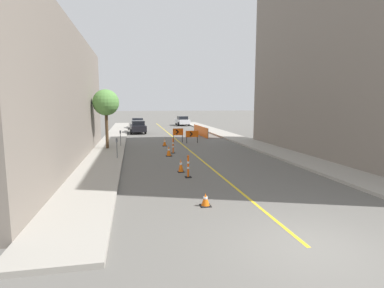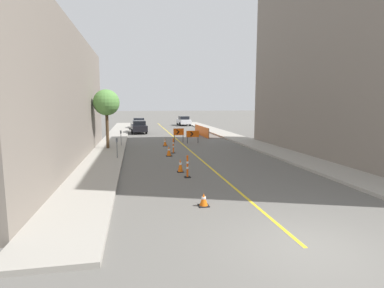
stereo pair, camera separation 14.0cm
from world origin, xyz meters
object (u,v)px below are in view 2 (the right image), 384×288
Objects in this scene: parking_meter_near_curb at (121,135)px; arrow_barricade_primary at (179,133)px; traffic_cone_third at (169,151)px; parked_car_curb_far at (184,121)px; delineator_post_front at (187,168)px; street_tree_left_near at (106,103)px; delineator_post_rear at (173,147)px; arrow_barricade_secondary at (193,134)px; traffic_cone_nearest at (204,200)px; parked_car_curb_mid at (139,123)px; traffic_cone_fourth at (165,142)px; parking_meter_far_curb at (117,144)px; parked_car_curb_near at (139,127)px; traffic_cone_second at (180,165)px.

arrow_barricade_primary is at bearing 22.79° from parking_meter_near_curb.
traffic_cone_third is 30.20m from parked_car_curb_far.
street_tree_left_near is (-4.72, 10.12, 3.26)m from delineator_post_front.
arrow_barricade_primary is (1.29, 6.10, 0.47)m from delineator_post_rear.
arrow_barricade_secondary is at bearing 20.46° from street_tree_left_near.
parked_car_curb_far reaches higher than arrow_barricade_primary.
traffic_cone_nearest is 0.10× the size of street_tree_left_near.
parking_meter_near_curb is (-9.39, -24.54, 0.28)m from parked_car_curb_far.
arrow_barricade_secondary is 0.28× the size of parked_car_curb_mid.
delineator_post_front is 0.26× the size of parked_car_curb_far.
arrow_barricade_secondary is at bearing 64.77° from delineator_post_rear.
traffic_cone_nearest is at bearing -90.66° from traffic_cone_fourth.
parked_car_curb_near is at bearing 84.70° from parking_meter_far_curb.
traffic_cone_third reaches higher than traffic_cone_fourth.
parking_meter_far_curb reaches higher than traffic_cone_nearest.
parking_meter_near_curb is (-3.52, 5.08, 0.72)m from traffic_cone_third.
parked_car_curb_mid is (-1.81, 29.68, 0.44)m from traffic_cone_second.
traffic_cone_fourth is at bearing 87.30° from traffic_cone_third.
traffic_cone_second is 5.55m from parking_meter_far_curb.
parked_car_curb_far is 3.36× the size of parking_meter_near_curb.
traffic_cone_fourth is at bearing -126.05° from arrow_barricade_primary.
traffic_cone_nearest is 5.58m from traffic_cone_second.
delineator_post_rear is at bearing -116.05° from arrow_barricade_secondary.
traffic_cone_second is at bearing -89.46° from traffic_cone_third.
parked_car_curb_near is at bearing 93.86° from traffic_cone_nearest.
parking_meter_far_curb reaches higher than parking_meter_near_curb.
traffic_cone_third is 0.55× the size of parking_meter_far_curb.
parked_car_curb_near is 1.01× the size of parked_car_curb_mid.
parked_car_curb_mid is (0.06, 7.26, 0.00)m from parked_car_curb_near.
traffic_cone_nearest is 15.54m from street_tree_left_near.
parked_car_curb_near is at bearing 98.11° from delineator_post_rear.
parking_meter_far_curb is at bearing -123.58° from arrow_barricade_primary.
arrow_barricade_secondary is 18.65m from parked_car_curb_mid.
delineator_post_rear is (0.47, 1.20, 0.12)m from traffic_cone_third.
delineator_post_front is 12.06m from parking_meter_near_curb.
delineator_post_front reaches higher than traffic_cone_second.
traffic_cone_fourth is 3.84m from parking_meter_near_curb.
arrow_barricade_primary is (1.71, 12.40, 0.60)m from traffic_cone_second.
traffic_cone_third is at bearing -39.70° from street_tree_left_near.
arrow_barricade_primary is at bearing -73.35° from parked_car_curb_near.
arrow_barricade_primary is 17.63m from parked_car_curb_mid.
traffic_cone_second is (-0.01, 5.58, 0.12)m from traffic_cone_nearest.
delineator_post_rear is at bearing -44.19° from parking_meter_near_curb.
street_tree_left_near reaches higher than traffic_cone_second.
traffic_cone_third is 0.54× the size of arrow_barricade_primary.
parking_meter_near_curb is (-3.74, 11.46, 0.59)m from delineator_post_front.
delineator_post_rear is 0.26× the size of parked_car_curb_far.
arrow_barricade_primary is at bearing 76.43° from traffic_cone_third.
parking_meter_far_curb is (-3.58, 9.78, 0.85)m from traffic_cone_nearest.
street_tree_left_near is (-6.26, -3.56, 2.79)m from arrow_barricade_primary.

